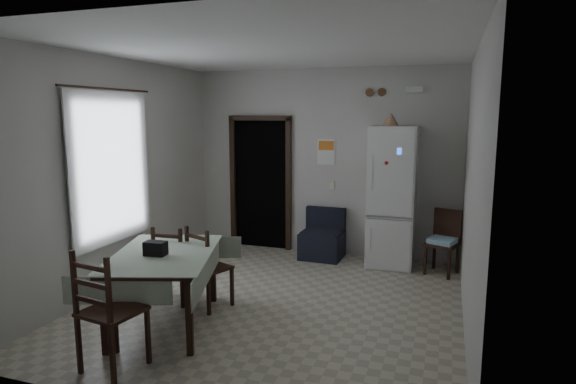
# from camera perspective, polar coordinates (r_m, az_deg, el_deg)

# --- Properties ---
(ground) EXTENTS (4.50, 4.50, 0.00)m
(ground) POSITION_cam_1_polar(r_m,az_deg,el_deg) (5.82, -1.60, -13.01)
(ground) COLOR #B8AD96
(ground) RESTS_ON ground
(ceiling) EXTENTS (4.20, 4.50, 0.02)m
(ceiling) POSITION_cam_1_polar(r_m,az_deg,el_deg) (5.43, -1.74, 16.61)
(ceiling) COLOR white
(ceiling) RESTS_ON ground
(wall_back) EXTENTS (4.20, 0.02, 2.90)m
(wall_back) POSITION_cam_1_polar(r_m,az_deg,el_deg) (7.58, 4.20, 3.50)
(wall_back) COLOR beige
(wall_back) RESTS_ON ground
(wall_front) EXTENTS (4.20, 0.02, 2.90)m
(wall_front) POSITION_cam_1_polar(r_m,az_deg,el_deg) (3.45, -14.65, -3.64)
(wall_front) COLOR beige
(wall_front) RESTS_ON ground
(wall_left) EXTENTS (0.02, 4.50, 2.90)m
(wall_left) POSITION_cam_1_polar(r_m,az_deg,el_deg) (6.47, -19.44, 2.02)
(wall_left) COLOR beige
(wall_left) RESTS_ON ground
(wall_right) EXTENTS (0.02, 4.50, 2.90)m
(wall_right) POSITION_cam_1_polar(r_m,az_deg,el_deg) (5.12, 20.99, 0.18)
(wall_right) COLOR beige
(wall_right) RESTS_ON ground
(doorway) EXTENTS (1.06, 0.52, 2.22)m
(doorway) POSITION_cam_1_polar(r_m,az_deg,el_deg) (8.13, -2.66, 1.14)
(doorway) COLOR black
(doorway) RESTS_ON ground
(window_recess) EXTENTS (0.10, 1.20, 1.60)m
(window_recess) POSITION_cam_1_polar(r_m,az_deg,el_deg) (6.33, -20.95, 2.71)
(window_recess) COLOR silver
(window_recess) RESTS_ON ground
(curtain) EXTENTS (0.02, 1.45, 1.85)m
(curtain) POSITION_cam_1_polar(r_m,az_deg,el_deg) (6.26, -20.17, 2.68)
(curtain) COLOR silver
(curtain) RESTS_ON ground
(curtain_rod) EXTENTS (0.02, 1.60, 0.02)m
(curtain_rod) POSITION_cam_1_polar(r_m,az_deg,el_deg) (6.23, -20.59, 11.39)
(curtain_rod) COLOR black
(curtain_rod) RESTS_ON ground
(calendar) EXTENTS (0.28, 0.02, 0.40)m
(calendar) POSITION_cam_1_polar(r_m,az_deg,el_deg) (7.54, 4.56, 4.76)
(calendar) COLOR white
(calendar) RESTS_ON ground
(calendar_image) EXTENTS (0.24, 0.01, 0.14)m
(calendar_image) POSITION_cam_1_polar(r_m,az_deg,el_deg) (7.53, 4.56, 5.52)
(calendar_image) COLOR orange
(calendar_image) RESTS_ON ground
(light_switch) EXTENTS (0.08, 0.02, 0.12)m
(light_switch) POSITION_cam_1_polar(r_m,az_deg,el_deg) (7.57, 5.25, 0.81)
(light_switch) COLOR beige
(light_switch) RESTS_ON ground
(vent_left) EXTENTS (0.12, 0.03, 0.12)m
(vent_left) POSITION_cam_1_polar(r_m,az_deg,el_deg) (7.39, 9.64, 11.56)
(vent_left) COLOR brown
(vent_left) RESTS_ON ground
(vent_right) EXTENTS (0.12, 0.03, 0.12)m
(vent_right) POSITION_cam_1_polar(r_m,az_deg,el_deg) (7.37, 11.05, 11.53)
(vent_right) COLOR brown
(vent_right) RESTS_ON ground
(emergency_light) EXTENTS (0.25, 0.07, 0.09)m
(emergency_light) POSITION_cam_1_polar(r_m,az_deg,el_deg) (7.30, 14.77, 11.66)
(emergency_light) COLOR white
(emergency_light) RESTS_ON ground
(fridge) EXTENTS (0.66, 0.66, 2.04)m
(fridge) POSITION_cam_1_polar(r_m,az_deg,el_deg) (7.13, 12.25, -0.55)
(fridge) COLOR silver
(fridge) RESTS_ON ground
(tan_cone) EXTENTS (0.23, 0.23, 0.19)m
(tan_cone) POSITION_cam_1_polar(r_m,az_deg,el_deg) (7.00, 12.09, 8.43)
(tan_cone) COLOR tan
(tan_cone) RESTS_ON fridge
(navy_seat) EXTENTS (0.64, 0.63, 0.76)m
(navy_seat) POSITION_cam_1_polar(r_m,az_deg,el_deg) (7.44, 4.07, -5.00)
(navy_seat) COLOR black
(navy_seat) RESTS_ON ground
(corner_chair) EXTENTS (0.49, 0.49, 0.89)m
(corner_chair) POSITION_cam_1_polar(r_m,az_deg,el_deg) (7.00, 17.81, -5.75)
(corner_chair) COLOR black
(corner_chair) RESTS_ON ground
(dining_table) EXTENTS (1.40, 1.73, 0.78)m
(dining_table) POSITION_cam_1_polar(r_m,az_deg,el_deg) (5.29, -14.33, -11.07)
(dining_table) COLOR #9BAB92
(dining_table) RESTS_ON ground
(black_bag) EXTENTS (0.23, 0.15, 0.14)m
(black_bag) POSITION_cam_1_polar(r_m,az_deg,el_deg) (5.09, -15.43, -6.46)
(black_bag) COLOR black
(black_bag) RESTS_ON dining_table
(dining_chair_far_left) EXTENTS (0.43, 0.43, 0.93)m
(dining_chair_far_left) POSITION_cam_1_polar(r_m,az_deg,el_deg) (5.88, -13.26, -8.21)
(dining_chair_far_left) COLOR black
(dining_chair_far_left) RESTS_ON ground
(dining_chair_far_right) EXTENTS (0.53, 0.53, 0.96)m
(dining_chair_far_right) POSITION_cam_1_polar(r_m,az_deg,el_deg) (5.64, -9.26, -8.71)
(dining_chair_far_right) COLOR black
(dining_chair_far_right) RESTS_ON ground
(dining_chair_near_head) EXTENTS (0.54, 0.54, 1.09)m
(dining_chair_near_head) POSITION_cam_1_polar(r_m,az_deg,el_deg) (4.51, -20.12, -12.91)
(dining_chair_near_head) COLOR black
(dining_chair_near_head) RESTS_ON ground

